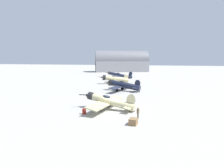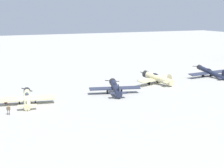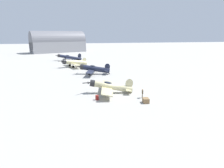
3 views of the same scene
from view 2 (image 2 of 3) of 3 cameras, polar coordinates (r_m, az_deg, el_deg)
ground_plane at (r=67.44m, az=-13.86°, el=-3.49°), size 400.00×400.00×0.00m
airplane_foreground at (r=67.57m, az=-13.92°, el=-2.28°), size 10.77×9.91×2.93m
airplane_mid_apron at (r=73.99m, az=0.54°, el=-0.55°), size 11.18×9.67×3.15m
airplane_far_line at (r=84.99m, az=7.40°, el=1.02°), size 11.05×9.99×3.09m
airplane_outer_stand at (r=97.22m, az=16.03°, el=1.84°), size 13.35×11.15×3.27m
ground_crew_mechanic at (r=62.03m, az=-16.81°, el=-4.05°), size 0.63×0.32×1.66m
fuel_drum at (r=70.13m, az=-17.22°, el=-2.75°), size 0.61×0.61×0.82m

